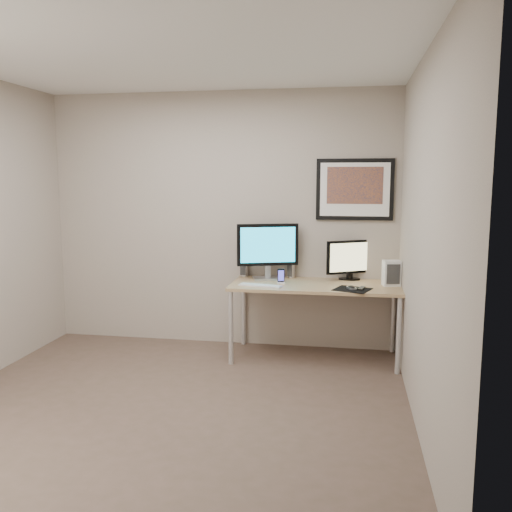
% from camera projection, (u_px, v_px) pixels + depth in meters
% --- Properties ---
extents(floor, '(3.60, 3.60, 0.00)m').
position_uv_depth(floor, '(171.00, 408.00, 4.12)').
color(floor, '#4E3E31').
rests_on(floor, ground).
extents(room, '(3.60, 3.60, 3.60)m').
position_uv_depth(room, '(184.00, 189.00, 4.32)').
color(room, white).
rests_on(room, ground).
extents(desk, '(1.60, 0.70, 0.73)m').
position_uv_depth(desk, '(315.00, 291.00, 5.17)').
color(desk, olive).
rests_on(desk, floor).
extents(framed_art, '(0.75, 0.04, 0.60)m').
position_uv_depth(framed_art, '(355.00, 189.00, 5.30)').
color(framed_art, black).
rests_on(framed_art, room).
extents(monitor_large, '(0.59, 0.28, 0.56)m').
position_uv_depth(monitor_large, '(268.00, 249.00, 5.35)').
color(monitor_large, silver).
rests_on(monitor_large, desk).
extents(monitor_tv, '(0.45, 0.28, 0.39)m').
position_uv_depth(monitor_tv, '(350.00, 259.00, 5.34)').
color(monitor_tv, black).
rests_on(monitor_tv, desk).
extents(speaker_left, '(0.09, 0.09, 0.20)m').
position_uv_depth(speaker_left, '(244.00, 266.00, 5.57)').
color(speaker_left, silver).
rests_on(speaker_left, desk).
extents(speaker_right, '(0.09, 0.09, 0.17)m').
position_uv_depth(speaker_right, '(291.00, 269.00, 5.49)').
color(speaker_right, silver).
rests_on(speaker_right, desk).
extents(phone_dock, '(0.08, 0.08, 0.14)m').
position_uv_depth(phone_dock, '(281.00, 276.00, 5.17)').
color(phone_dock, black).
rests_on(phone_dock, desk).
extents(keyboard, '(0.43, 0.19, 0.01)m').
position_uv_depth(keyboard, '(260.00, 285.00, 5.06)').
color(keyboard, silver).
rests_on(keyboard, desk).
extents(mousepad, '(0.38, 0.36, 0.00)m').
position_uv_depth(mousepad, '(352.00, 289.00, 4.91)').
color(mousepad, black).
rests_on(mousepad, desk).
extents(mouse, '(0.09, 0.12, 0.03)m').
position_uv_depth(mouse, '(352.00, 287.00, 4.90)').
color(mouse, black).
rests_on(mouse, mousepad).
extents(remote, '(0.07, 0.16, 0.02)m').
position_uv_depth(remote, '(362.00, 288.00, 4.92)').
color(remote, black).
rests_on(remote, desk).
extents(fan_unit, '(0.18, 0.15, 0.24)m').
position_uv_depth(fan_unit, '(391.00, 273.00, 5.07)').
color(fan_unit, silver).
rests_on(fan_unit, desk).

